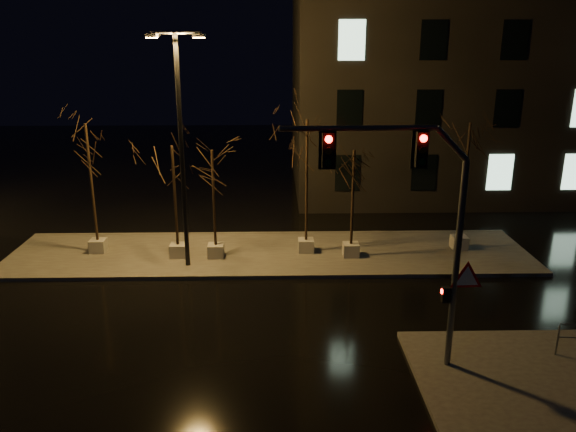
{
  "coord_description": "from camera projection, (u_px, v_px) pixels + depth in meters",
  "views": [
    {
      "loc": [
        0.25,
        -16.42,
        8.75
      ],
      "look_at": [
        0.69,
        2.62,
        2.8
      ],
      "focal_mm": 35.0,
      "sensor_mm": 36.0,
      "label": 1
    }
  ],
  "objects": [
    {
      "name": "ground",
      "position": [
        269.0,
        322.0,
        18.27
      ],
      "size": [
        90.0,
        90.0,
        0.0
      ],
      "primitive_type": "plane",
      "color": "black",
      "rests_on": "ground"
    },
    {
      "name": "median",
      "position": [
        270.0,
        253.0,
        23.98
      ],
      "size": [
        22.0,
        5.0,
        0.15
      ],
      "primitive_type": "cube",
      "color": "#484540",
      "rests_on": "ground"
    },
    {
      "name": "sidewalk_corner",
      "position": [
        546.0,
        379.0,
        15.07
      ],
      "size": [
        7.0,
        5.0,
        0.15
      ],
      "primitive_type": "cube",
      "color": "#484540",
      "rests_on": "ground"
    },
    {
      "name": "building",
      "position": [
        504.0,
        63.0,
        33.52
      ],
      "size": [
        25.0,
        12.0,
        15.0
      ],
      "primitive_type": "cube",
      "color": "black",
      "rests_on": "ground"
    },
    {
      "name": "tree_0",
      "position": [
        88.0,
        153.0,
        22.69
      ],
      "size": [
        1.8,
        1.8,
        5.61
      ],
      "color": "#A6A49B",
      "rests_on": "median"
    },
    {
      "name": "tree_1",
      "position": [
        173.0,
        171.0,
        22.35
      ],
      "size": [
        1.8,
        1.8,
        4.79
      ],
      "color": "#A6A49B",
      "rests_on": "median"
    },
    {
      "name": "tree_2",
      "position": [
        213.0,
        175.0,
        22.34
      ],
      "size": [
        1.8,
        1.8,
        4.63
      ],
      "color": "#A6A49B",
      "rests_on": "median"
    },
    {
      "name": "tree_3",
      "position": [
        307.0,
        150.0,
        22.68
      ],
      "size": [
        1.8,
        1.8,
        5.78
      ],
      "color": "#A6A49B",
      "rests_on": "median"
    },
    {
      "name": "tree_4",
      "position": [
        353.0,
        175.0,
        22.46
      ],
      "size": [
        1.8,
        1.8,
        4.59
      ],
      "color": "#A6A49B",
      "rests_on": "median"
    },
    {
      "name": "tree_5",
      "position": [
        468.0,
        152.0,
        23.11
      ],
      "size": [
        1.8,
        1.8,
        5.59
      ],
      "color": "#A6A49B",
      "rests_on": "median"
    },
    {
      "name": "traffic_signal_mast",
      "position": [
        420.0,
        215.0,
        14.28
      ],
      "size": [
        5.45,
        0.29,
        6.65
      ],
      "rotation": [
        0.0,
        0.0,
        0.03
      ],
      "color": "#53565B",
      "rests_on": "sidewalk_corner"
    },
    {
      "name": "streetlight_main",
      "position": [
        181.0,
        137.0,
        21.02
      ],
      "size": [
        2.23,
        0.68,
        8.93
      ],
      "rotation": [
        0.0,
        0.0,
        -0.2
      ],
      "color": "black",
      "rests_on": "median"
    }
  ]
}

